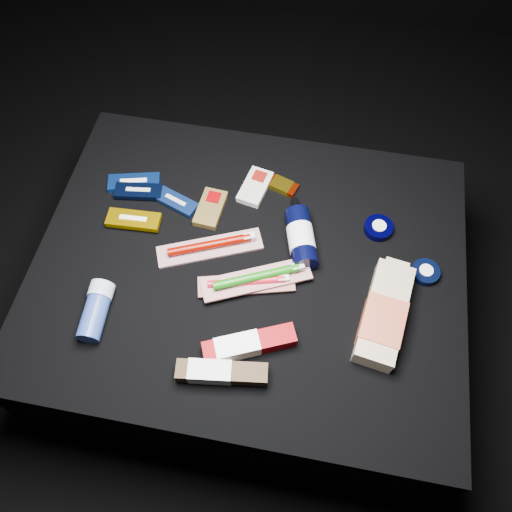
% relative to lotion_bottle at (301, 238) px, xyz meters
% --- Properties ---
extents(ground, '(3.00, 3.00, 0.00)m').
position_rel_lotion_bottle_xyz_m(ground, '(-0.11, -0.07, -0.43)').
color(ground, black).
rests_on(ground, ground).
extents(cloth_table, '(0.98, 0.78, 0.40)m').
position_rel_lotion_bottle_xyz_m(cloth_table, '(-0.11, -0.07, -0.23)').
color(cloth_table, black).
rests_on(cloth_table, ground).
extents(luna_bar_0, '(0.14, 0.08, 0.02)m').
position_rel_lotion_bottle_xyz_m(luna_bar_0, '(-0.43, 0.10, -0.02)').
color(luna_bar_0, '#113894').
rests_on(luna_bar_0, cloth_table).
extents(luna_bar_1, '(0.12, 0.08, 0.01)m').
position_rel_lotion_bottle_xyz_m(luna_bar_1, '(-0.31, 0.06, -0.02)').
color(luna_bar_1, '#193C95').
rests_on(luna_bar_1, cloth_table).
extents(luna_bar_2, '(0.12, 0.06, 0.02)m').
position_rel_lotion_bottle_xyz_m(luna_bar_2, '(-0.41, 0.07, -0.02)').
color(luna_bar_2, black).
rests_on(luna_bar_2, cloth_table).
extents(luna_bar_3, '(0.13, 0.05, 0.02)m').
position_rel_lotion_bottle_xyz_m(luna_bar_3, '(-0.40, -0.01, -0.01)').
color(luna_bar_3, '#D6A300').
rests_on(luna_bar_3, cloth_table).
extents(clif_bar_0, '(0.07, 0.11, 0.02)m').
position_rel_lotion_bottle_xyz_m(clif_bar_0, '(-0.23, 0.06, -0.02)').
color(clif_bar_0, brown).
rests_on(clif_bar_0, cloth_table).
extents(clif_bar_1, '(0.08, 0.12, 0.02)m').
position_rel_lotion_bottle_xyz_m(clif_bar_1, '(-0.13, 0.14, -0.02)').
color(clif_bar_1, silver).
rests_on(clif_bar_1, cloth_table).
extents(power_bar, '(0.13, 0.07, 0.01)m').
position_rel_lotion_bottle_xyz_m(power_bar, '(-0.08, 0.16, -0.02)').
color(power_bar, maroon).
rests_on(power_bar, cloth_table).
extents(lotion_bottle, '(0.10, 0.19, 0.06)m').
position_rel_lotion_bottle_xyz_m(lotion_bottle, '(0.00, 0.00, 0.00)').
color(lotion_bottle, black).
rests_on(lotion_bottle, cloth_table).
extents(cream_tin_upper, '(0.07, 0.07, 0.02)m').
position_rel_lotion_bottle_xyz_m(cream_tin_upper, '(0.18, 0.07, -0.02)').
color(cream_tin_upper, black).
rests_on(cream_tin_upper, cloth_table).
extents(cream_tin_lower, '(0.06, 0.06, 0.02)m').
position_rel_lotion_bottle_xyz_m(cream_tin_lower, '(0.29, -0.03, -0.02)').
color(cream_tin_lower, black).
rests_on(cream_tin_lower, cloth_table).
extents(bodywash_bottle, '(0.12, 0.25, 0.05)m').
position_rel_lotion_bottle_xyz_m(bodywash_bottle, '(0.20, -0.16, -0.01)').
color(bodywash_bottle, tan).
rests_on(bodywash_bottle, cloth_table).
extents(deodorant_stick, '(0.06, 0.13, 0.05)m').
position_rel_lotion_bottle_xyz_m(deodorant_stick, '(-0.40, -0.25, -0.00)').
color(deodorant_stick, navy).
rests_on(deodorant_stick, cloth_table).
extents(toothbrush_pack_0, '(0.25, 0.15, 0.03)m').
position_rel_lotion_bottle_xyz_m(toothbrush_pack_0, '(-0.20, -0.05, -0.02)').
color(toothbrush_pack_0, silver).
rests_on(toothbrush_pack_0, cloth_table).
extents(toothbrush_pack_1, '(0.22, 0.10, 0.02)m').
position_rel_lotion_bottle_xyz_m(toothbrush_pack_1, '(-0.10, -0.13, -0.01)').
color(toothbrush_pack_1, '#AAA29F').
rests_on(toothbrush_pack_1, cloth_table).
extents(toothbrush_pack_2, '(0.25, 0.15, 0.03)m').
position_rel_lotion_bottle_xyz_m(toothbrush_pack_2, '(-0.08, -0.12, -0.01)').
color(toothbrush_pack_2, beige).
rests_on(toothbrush_pack_2, cloth_table).
extents(toothpaste_carton_red, '(0.19, 0.12, 0.04)m').
position_rel_lotion_bottle_xyz_m(toothpaste_carton_red, '(-0.08, -0.27, -0.01)').
color(toothpaste_carton_red, '#900005').
rests_on(toothpaste_carton_red, cloth_table).
extents(toothpaste_carton_green, '(0.19, 0.06, 0.04)m').
position_rel_lotion_bottle_xyz_m(toothpaste_carton_green, '(-0.12, -0.34, -0.01)').
color(toothpaste_carton_green, '#33200E').
rests_on(toothpaste_carton_green, cloth_table).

